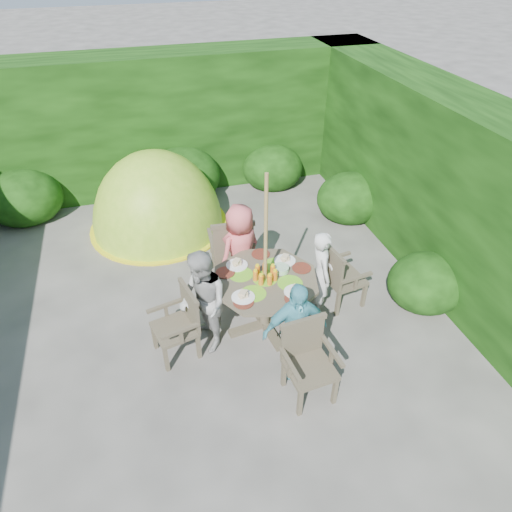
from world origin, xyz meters
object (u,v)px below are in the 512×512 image
object	(u,v)px
patio_table	(265,286)
garden_chair_back	(232,248)
parasol_pole	(265,258)
garden_chair_left	(180,322)
child_back	(241,250)
child_front	(295,330)
garden_chair_front	(307,359)
garden_chair_right	(340,276)
child_left	(203,303)
child_right	(321,273)
dome_tent	(160,226)

from	to	relation	value
patio_table	garden_chair_back	distance (m)	1.10
parasol_pole	garden_chair_left	xyz separation A→B (m)	(-1.09, -0.14, -0.63)
garden_chair_back	child_back	size ratio (longest dim) A/B	0.74
parasol_pole	child_front	distance (m)	0.92
patio_table	garden_chair_front	xyz separation A→B (m)	(0.14, -1.09, -0.18)
garden_chair_left	garden_chair_back	distance (m)	1.53
parasol_pole	garden_chair_left	size ratio (longest dim) A/B	2.49
parasol_pole	garden_chair_back	size ratio (longest dim) A/B	2.15
garden_chair_right	child_left	distance (m)	1.91
child_back	garden_chair_back	bearing A→B (deg)	-106.30
garden_chair_left	garden_chair_back	xyz separation A→B (m)	(0.93, 1.22, 0.07)
parasol_pole	child_back	size ratio (longest dim) A/B	1.60
child_right	child_front	bearing A→B (deg)	148.66
garden_chair_right	child_front	distance (m)	1.37
garden_chair_front	child_right	bearing A→B (deg)	56.43
patio_table	garden_chair_left	size ratio (longest dim) A/B	1.72
patio_table	dome_tent	world-z (taller)	dome_tent
garden_chair_left	child_front	bearing A→B (deg)	47.76
child_left	garden_chair_left	bearing A→B (deg)	-97.32
patio_table	garden_chair_left	distance (m)	1.12
parasol_pole	child_right	distance (m)	0.93
garden_chair_front	child_front	xyz separation A→B (m)	(-0.04, 0.30, 0.16)
parasol_pole	garden_chair_back	xyz separation A→B (m)	(-0.16, 1.08, -0.55)
child_right	garden_chair_back	bearing A→B (deg)	50.53
garden_chair_back	dome_tent	size ratio (longest dim) A/B	0.38
garden_chair_right	garden_chair_back	distance (m)	1.56
dome_tent	patio_table	bearing A→B (deg)	-55.04
parasol_pole	child_right	size ratio (longest dim) A/B	1.77
child_front	dome_tent	distance (m)	3.87
garden_chair_right	child_front	size ratio (longest dim) A/B	0.70
garden_chair_front	dome_tent	bearing A→B (deg)	101.86
child_right	dome_tent	bearing A→B (deg)	40.22
garden_chair_front	child_left	distance (m)	1.38
parasol_pole	child_left	xyz separation A→B (m)	(-0.79, -0.10, -0.41)
child_front	garden_chair_back	bearing A→B (deg)	97.07
garden_chair_left	child_front	xyz separation A→B (m)	(1.20, -0.66, 0.17)
child_left	patio_table	bearing A→B (deg)	84.31
parasol_pole	garden_chair_right	distance (m)	1.26
garden_chair_left	child_front	world-z (taller)	child_front
parasol_pole	child_back	world-z (taller)	parasol_pole
child_left	dome_tent	xyz separation A→B (m)	(-0.26, 2.94, -0.69)
patio_table	garden_chair_right	xyz separation A→B (m)	(1.09, 0.14, -0.18)
child_back	child_right	bearing A→B (deg)	115.09
dome_tent	garden_chair_left	bearing A→B (deg)	-76.27
child_back	dome_tent	xyz separation A→B (m)	(-0.95, 2.04, -0.69)
garden_chair_left	child_right	xyz separation A→B (m)	(1.89, 0.24, 0.15)
garden_chair_right	child_left	bearing A→B (deg)	88.85
patio_table	parasol_pole	size ratio (longest dim) A/B	0.69
garden_chair_right	garden_chair_back	xyz separation A→B (m)	(-1.25, 0.94, 0.06)
parasol_pole	garden_chair_right	bearing A→B (deg)	7.44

